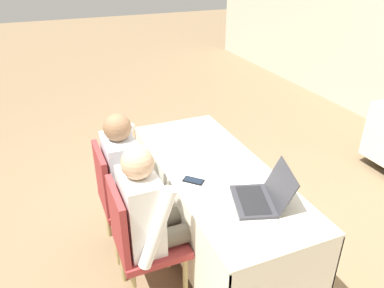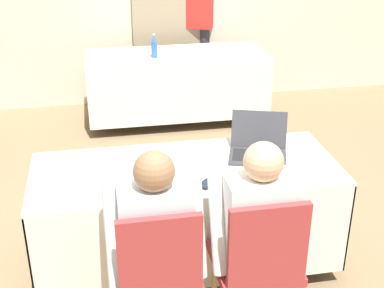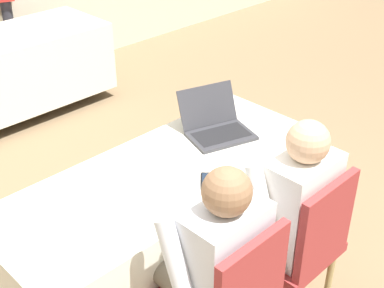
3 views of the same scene
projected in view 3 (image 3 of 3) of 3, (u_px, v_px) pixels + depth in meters
ground_plane at (169, 276)px, 3.15m from camera, size 24.00×24.00×0.00m
conference_table_near at (166, 199)px, 2.86m from camera, size 1.87×0.75×0.74m
conference_table_far at (0, 58)px, 4.59m from camera, size 1.87×0.75×0.74m
laptop at (217, 127)px, 3.09m from camera, size 0.45×0.44×0.24m
cell_phone at (208, 181)px, 2.68m from camera, size 0.16×0.15×0.01m
paper_beside_laptop at (114, 193)px, 2.60m from camera, size 0.28×0.34×0.00m
chair_near_right at (300, 243)px, 2.62m from camera, size 0.44×0.44×0.92m
person_checkered_shirt at (210, 261)px, 2.29m from camera, size 0.50×0.52×1.18m
person_white_shirt at (285, 208)px, 2.61m from camera, size 0.50×0.52×1.18m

